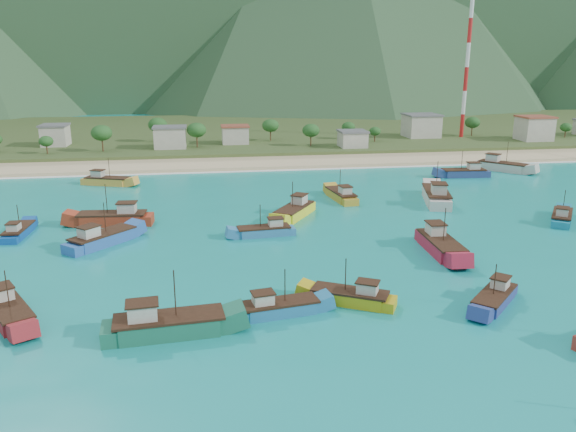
{
  "coord_description": "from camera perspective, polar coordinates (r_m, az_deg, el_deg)",
  "views": [
    {
      "loc": [
        -19.43,
        -63.0,
        26.03
      ],
      "look_at": [
        -7.03,
        18.0,
        3.0
      ],
      "focal_mm": 35.0,
      "sensor_mm": 36.0,
      "label": 1
    }
  ],
  "objects": [
    {
      "name": "ground",
      "position": [
        70.88,
        7.89,
        -6.01
      ],
      "size": [
        600.0,
        600.0,
        0.0
      ],
      "primitive_type": "plane",
      "color": "#0C7386",
      "rests_on": "ground"
    },
    {
      "name": "beach",
      "position": [
        145.66,
        -0.9,
        5.4
      ],
      "size": [
        400.0,
        18.0,
        1.2
      ],
      "primitive_type": "cube",
      "color": "beige",
      "rests_on": "ground"
    },
    {
      "name": "land",
      "position": [
        205.58,
        -3.25,
        8.4
      ],
      "size": [
        400.0,
        110.0,
        2.4
      ],
      "primitive_type": "cube",
      "color": "#385123",
      "rests_on": "ground"
    },
    {
      "name": "surf_line",
      "position": [
        136.42,
        -0.36,
        4.7
      ],
      "size": [
        400.0,
        2.5,
        0.08
      ],
      "primitive_type": "cube",
      "color": "white",
      "rests_on": "ground"
    },
    {
      "name": "village",
      "position": [
        171.07,
        4.42,
        8.45
      ],
      "size": [
        217.64,
        26.23,
        6.96
      ],
      "color": "beige",
      "rests_on": "ground"
    },
    {
      "name": "vegetation",
      "position": [
        166.86,
        -7.41,
        8.37
      ],
      "size": [
        274.05,
        26.15,
        8.95
      ],
      "color": "#235623",
      "rests_on": "ground"
    },
    {
      "name": "radio_tower",
      "position": [
        190.04,
        17.71,
        14.21
      ],
      "size": [
        1.2,
        1.2,
        43.73
      ],
      "color": "red",
      "rests_on": "ground"
    },
    {
      "name": "boat_0",
      "position": [
        103.1,
        26.05,
        -0.19
      ],
      "size": [
        7.94,
        9.36,
        5.64
      ],
      "rotation": [
        0.0,
        0.0,
        5.65
      ],
      "color": "#137796",
      "rests_on": "ground"
    },
    {
      "name": "boat_1",
      "position": [
        62.75,
        6.46,
        -8.3
      ],
      "size": [
        9.62,
        6.96,
        5.57
      ],
      "rotation": [
        0.0,
        0.0,
        1.07
      ],
      "color": "#AF9D14",
      "rests_on": "ground"
    },
    {
      "name": "boat_3",
      "position": [
        66.21,
        20.25,
        -7.95
      ],
      "size": [
        8.22,
        8.23,
        5.31
      ],
      "rotation": [
        0.0,
        0.0,
        2.36
      ],
      "color": "navy",
      "rests_on": "ground"
    },
    {
      "name": "boat_4",
      "position": [
        85.6,
        -2.36,
        -1.61
      ],
      "size": [
        9.2,
        3.43,
        5.32
      ],
      "rotation": [
        0.0,
        0.0,
        1.66
      ],
      "color": "teal",
      "rests_on": "ground"
    },
    {
      "name": "boat_5",
      "position": [
        56.88,
        -12.19,
        -10.91
      ],
      "size": [
        12.22,
        4.57,
        7.06
      ],
      "rotation": [
        0.0,
        0.0,
        4.8
      ],
      "color": "#1A674D",
      "rests_on": "ground"
    },
    {
      "name": "boat_7",
      "position": [
        134.46,
        17.49,
        4.15
      ],
      "size": [
        11.12,
        4.06,
        6.44
      ],
      "rotation": [
        0.0,
        0.0,
        1.49
      ],
      "color": "navy",
      "rests_on": "ground"
    },
    {
      "name": "boat_8",
      "position": [
        95.3,
        -17.26,
        -0.31
      ],
      "size": [
        12.35,
        4.56,
        7.15
      ],
      "rotation": [
        0.0,
        0.0,
        1.49
      ],
      "color": "#993019",
      "rests_on": "ground"
    },
    {
      "name": "boat_11",
      "position": [
        65.56,
        -26.49,
        -8.79
      ],
      "size": [
        7.69,
        10.31,
        6.01
      ],
      "rotation": [
        0.0,
        0.0,
        3.67
      ],
      "color": "maroon",
      "rests_on": "ground"
    },
    {
      "name": "boat_13",
      "position": [
        144.8,
        20.88,
        4.7
      ],
      "size": [
        11.05,
        11.92,
        7.42
      ],
      "rotation": [
        0.0,
        0.0,
        3.86
      ],
      "color": "#B6B3A6",
      "rests_on": "ground"
    },
    {
      "name": "boat_18",
      "position": [
        108.82,
        14.84,
        1.91
      ],
      "size": [
        7.61,
        14.21,
        8.05
      ],
      "rotation": [
        0.0,
        0.0,
        6.01
      ],
      "color": "beige",
      "rests_on": "ground"
    },
    {
      "name": "boat_20",
      "position": [
        126.15,
        -17.94,
        3.36
      ],
      "size": [
        10.87,
        6.44,
        6.17
      ],
      "rotation": [
        0.0,
        0.0,
        4.37
      ],
      "color": "gold",
      "rests_on": "ground"
    },
    {
      "name": "boat_21",
      "position": [
        85.42,
        -18.39,
        -2.31
      ],
      "size": [
        9.9,
        10.46,
        6.58
      ],
      "rotation": [
        0.0,
        0.0,
        5.55
      ],
      "color": "#2557A7",
      "rests_on": "ground"
    },
    {
      "name": "boat_22",
      "position": [
        59.88,
        -0.96,
        -9.45
      ],
      "size": [
        9.47,
        4.18,
        5.41
      ],
      "rotation": [
        0.0,
        0.0,
        4.88
      ],
      "color": "#1E6DA1",
      "rests_on": "ground"
    },
    {
      "name": "boat_23",
      "position": [
        107.65,
        5.43,
        2.03
      ],
      "size": [
        4.4,
        10.68,
        6.13
      ],
      "rotation": [
        0.0,
        0.0,
        0.13
      ],
      "color": "#B18C26",
      "rests_on": "ground"
    },
    {
      "name": "boat_24",
      "position": [
        95.52,
        0.68,
        0.4
      ],
      "size": [
        8.94,
        11.41,
        6.72
      ],
      "rotation": [
        0.0,
        0.0,
        2.58
      ],
      "color": "yellow",
      "rests_on": "ground"
    },
    {
      "name": "boat_25",
      "position": [
        81.04,
        15.21,
        -2.95
      ],
      "size": [
        4.05,
        12.01,
        7.01
      ],
      "rotation": [
        0.0,
        0.0,
        3.1
      ],
      "color": "#A51D35",
      "rests_on": "ground"
    },
    {
      "name": "boat_26",
      "position": [
        94.67,
        -25.68,
        -1.52
      ],
      "size": [
        2.95,
        8.76,
        5.11
      ],
      "rotation": [
        0.0,
        0.0,
        6.24
      ],
      "color": "#0D4597",
      "rests_on": "ground"
    }
  ]
}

